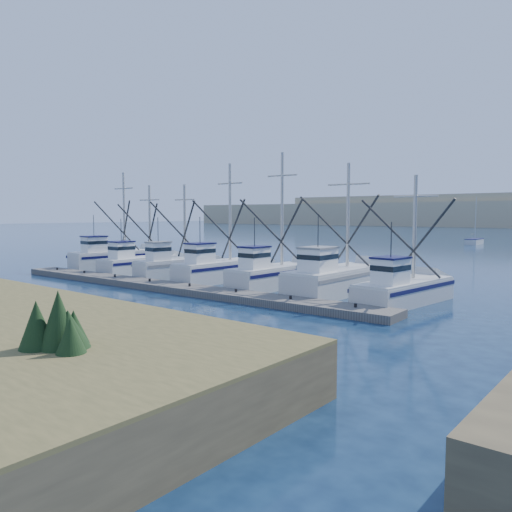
% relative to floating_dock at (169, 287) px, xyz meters
% --- Properties ---
extents(ground, '(500.00, 500.00, 0.00)m').
position_rel_floating_dock_xyz_m(ground, '(7.09, -5.32, -0.22)').
color(ground, '#0C1D36').
rests_on(ground, ground).
extents(floating_dock, '(32.71, 3.00, 0.44)m').
position_rel_floating_dock_xyz_m(floating_dock, '(0.00, 0.00, 0.00)').
color(floating_dock, '#645F59').
rests_on(floating_dock, ground).
extents(trawler_fleet, '(31.94, 8.75, 9.51)m').
position_rel_floating_dock_xyz_m(trawler_fleet, '(0.38, 4.98, 0.75)').
color(trawler_fleet, silver).
rests_on(trawler_fleet, ground).
extents(sailboat_far, '(2.04, 5.35, 8.10)m').
position_rel_floating_dock_xyz_m(sailboat_far, '(1.08, 66.96, 0.28)').
color(sailboat_far, silver).
rests_on(sailboat_far, ground).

